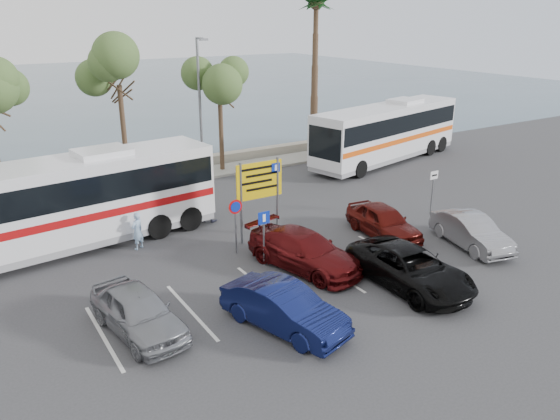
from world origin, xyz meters
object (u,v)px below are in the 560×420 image
street_lamp_right (200,101)px  pedestrian_far (207,201)px  suv_black (410,268)px  car_silver_b (471,231)px  car_blue (284,308)px  coach_bus_left (61,208)px  car_silver_a (138,311)px  direction_sign (260,186)px  coach_bus_right (387,134)px  pedestrian_near (137,231)px  car_maroon (304,251)px  car_red (383,221)px

street_lamp_right → pedestrian_far: bearing=-113.1°
suv_black → car_silver_b: suv_black is taller
car_blue → car_silver_b: (10.20, 1.24, -0.03)m
coach_bus_left → car_silver_a: 7.90m
car_silver_a → suv_black: bearing=-21.5°
direction_sign → coach_bus_right: (14.00, 7.30, -0.59)m
car_silver_b → pedestrian_near: bearing=162.1°
direction_sign → coach_bus_left: coach_bus_left is taller
car_maroon → direction_sign: bearing=75.9°
car_maroon → coach_bus_left: bearing=124.1°
car_silver_b → street_lamp_right: bearing=121.3°
suv_black → pedestrian_near: bearing=131.2°
coach_bus_right → car_maroon: 17.67m
coach_bus_left → pedestrian_far: 6.56m
direction_sign → car_blue: bearing=-114.2°
street_lamp_right → car_blue: bearing=-106.4°
coach_bus_left → car_red: 13.71m
car_blue → pedestrian_near: 8.71m
coach_bus_right → pedestrian_near: coach_bus_right is taller
coach_bus_left → coach_bus_right: (21.50, 4.00, -0.04)m
suv_black → pedestrian_far: 10.57m
car_maroon → suv_black: (2.40, -3.27, -0.01)m
car_maroon → pedestrian_far: (-1.00, 6.73, 0.28)m
street_lamp_right → car_red: size_ratio=1.91×
car_silver_a → pedestrian_near: pedestrian_near is taller
car_maroon → car_red: car_maroon is taller
coach_bus_left → pedestrian_far: bearing=0.0°
direction_sign → car_maroon: (-0.00, -3.43, -1.71)m
car_silver_b → suv_black: bearing=-152.4°
suv_black → car_blue: bearing=-179.4°
street_lamp_right → suv_black: 17.46m
car_maroon → car_blue: bearing=-146.5°
coach_bus_right → car_maroon: bearing=-142.5°
coach_bus_right → car_silver_b: bearing=-118.1°
street_lamp_right → pedestrian_near: 11.59m
pedestrian_far → car_silver_b: bearing=-172.9°
car_silver_a → pedestrian_far: size_ratio=2.09×
car_silver_b → pedestrian_near: size_ratio=2.57×
direction_sign → coach_bus_left: 8.22m
street_lamp_right → car_silver_a: 17.74m
street_lamp_right → pedestrian_far: (-3.00, -7.02, -3.59)m
pedestrian_far → pedestrian_near: bearing=75.1°
direction_sign → car_red: (4.80, -2.64, -1.72)m
street_lamp_right → suv_black: (0.40, -17.02, -3.89)m
coach_bus_right → pedestrian_far: coach_bus_right is taller
coach_bus_right → car_silver_b: size_ratio=3.14×
coach_bus_right → car_red: size_ratio=3.10×
coach_bus_left → direction_sign: bearing=-23.8°
direction_sign → pedestrian_far: 3.73m
suv_black → car_silver_a: bearing=167.3°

